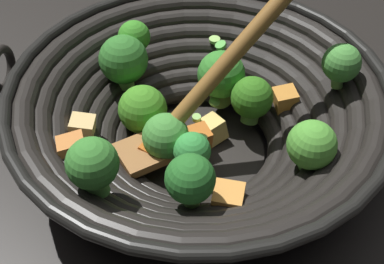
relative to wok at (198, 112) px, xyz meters
name	(u,v)px	position (x,y,z in m)	size (l,w,h in m)	color
ground_plane	(198,155)	(0.00, 0.00, -0.07)	(4.00, 4.00, 0.00)	black
wok	(198,112)	(0.00, 0.00, 0.00)	(0.42, 0.42, 0.23)	black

